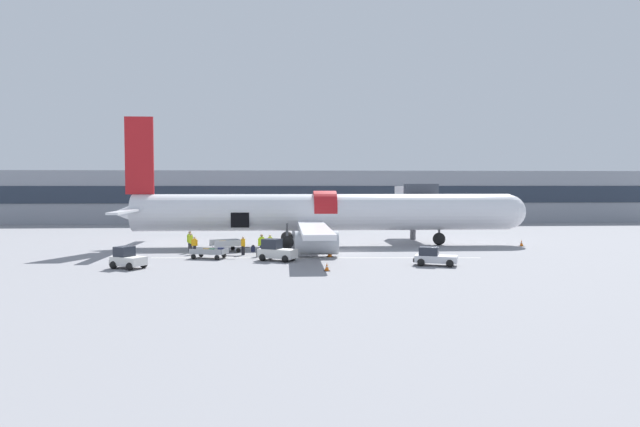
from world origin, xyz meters
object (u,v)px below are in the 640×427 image
Objects in this scene: airplane at (319,213)px; baggage_tug_mid at (127,259)px; baggage_tug_rear at (276,252)px; ground_crew_marshal at (243,245)px; baggage_cart_loading at (227,246)px; ground_crew_loader_a at (270,243)px; baggage_cart_queued at (210,253)px; ground_crew_driver at (262,244)px; ground_crew_loader_b at (191,242)px; ground_crew_supervisor at (190,241)px; baggage_tug_lead at (434,257)px; ground_crew_helper at (195,245)px; suitcase_on_tarmac_upright at (253,249)px.

airplane reaches higher than baggage_tug_mid.
ground_crew_marshal is at bearing 126.68° from baggage_tug_rear.
baggage_tug_rear is 7.54m from baggage_cart_loading.
baggage_tug_rear is 4.93m from ground_crew_loader_a.
baggage_cart_queued is 2.10× the size of ground_crew_driver.
ground_crew_supervisor reaches higher than ground_crew_loader_b.
baggage_cart_queued is (5.20, 5.09, -0.22)m from baggage_tug_mid.
airplane is 11.88× the size of baggage_tug_lead.
ground_crew_marshal reaches higher than baggage_cart_queued.
airplane is 13.15m from baggage_cart_queued.
ground_crew_driver is at bearing -22.34° from ground_crew_marshal.
baggage_cart_queued is at bearing -64.48° from ground_crew_supervisor.
ground_crew_loader_a is at bearing 25.86° from ground_crew_marshal.
ground_crew_loader_b is (-11.60, -4.71, -2.27)m from airplane.
ground_crew_helper is 2.55× the size of suitcase_on_tarmac_upright.
suitcase_on_tarmac_upright is at bearing 2.51° from ground_crew_loader_b.
ground_crew_loader_b reaches higher than baggage_tug_rear.
ground_crew_driver reaches higher than ground_crew_supervisor.
baggage_tug_mid is 1.73× the size of ground_crew_marshal.
ground_crew_loader_b reaches higher than baggage_cart_queued.
baggage_tug_rear is at bearing -41.30° from ground_crew_supervisor.
ground_crew_driver is (-1.24, 3.15, 0.24)m from baggage_tug_rear.
suitcase_on_tarmac_upright is (-1.52, 1.10, -0.61)m from ground_crew_loader_a.
baggage_tug_rear reaches higher than baggage_cart_loading.
baggage_tug_mid is at bearing -135.60° from baggage_cart_queued.
airplane reaches higher than baggage_tug_rear.
suitcase_on_tarmac_upright is at bearing 145.70° from baggage_tug_lead.
ground_crew_supervisor reaches higher than baggage_cart_loading.
baggage_tug_lead is 20.37m from ground_crew_helper.
suitcase_on_tarmac_upright is (5.68, -0.85, -0.70)m from ground_crew_supervisor.
baggage_tug_mid is at bearing -107.94° from ground_crew_loader_b.
baggage_tug_lead is 5.63× the size of suitcase_on_tarmac_upright.
suitcase_on_tarmac_upright is (-6.17, -4.47, -2.93)m from airplane.
ground_crew_loader_a reaches higher than ground_crew_marshal.
suitcase_on_tarmac_upright is at bearing 109.42° from baggage_tug_rear.
ground_crew_marshal is at bearing -31.49° from ground_crew_supervisor.
baggage_tug_mid is 11.06m from baggage_tug_rear.
ground_crew_helper is at bearing 168.95° from ground_crew_marshal.
baggage_tug_rear reaches higher than baggage_cart_queued.
airplane reaches higher than baggage_cart_queued.
baggage_cart_queued is at bearing -101.60° from baggage_cart_loading.
baggage_tug_mid is at bearing -122.63° from baggage_cart_loading.
baggage_tug_mid is at bearing -136.72° from ground_crew_marshal.
baggage_tug_mid reaches higher than baggage_cart_queued.
ground_crew_marshal is at bearing 40.80° from baggage_cart_queued.
baggage_tug_rear reaches higher than ground_crew_marshal.
baggage_tug_lead is 16.21m from ground_crew_marshal.
ground_crew_marshal is at bearing -135.98° from airplane.
ground_crew_supervisor is (-7.20, 1.95, 0.09)m from ground_crew_loader_a.
ground_crew_loader_a is at bearing 39.98° from baggage_tug_mid.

